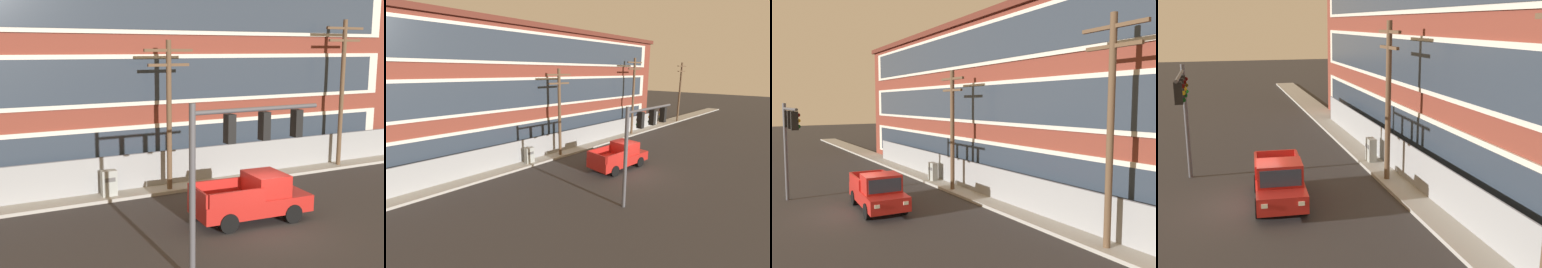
# 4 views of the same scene
# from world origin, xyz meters

# --- Properties ---
(ground_plane) EXTENTS (160.00, 160.00, 0.00)m
(ground_plane) POSITION_xyz_m (0.00, 0.00, 0.00)
(ground_plane) COLOR #333030
(sidewalk_building_side) EXTENTS (80.00, 2.09, 0.16)m
(sidewalk_building_side) POSITION_xyz_m (0.00, 7.13, 0.08)
(sidewalk_building_side) COLOR #9E9B93
(sidewalk_building_side) RESTS_ON ground
(brick_mill_building) EXTENTS (37.06, 11.15, 11.19)m
(brick_mill_building) POSITION_xyz_m (-2.51, 13.45, 5.61)
(brick_mill_building) COLOR brown
(brick_mill_building) RESTS_ON ground
(chain_link_fence) EXTENTS (33.86, 0.06, 1.96)m
(chain_link_fence) POSITION_xyz_m (0.50, 7.36, 1.00)
(chain_link_fence) COLOR gray
(chain_link_fence) RESTS_ON ground
(traffic_signal_mast) EXTENTS (4.71, 0.43, 5.58)m
(traffic_signal_mast) POSITION_xyz_m (-3.15, -2.61, 4.05)
(traffic_signal_mast) COLOR #4C4C51
(traffic_signal_mast) RESTS_ON ground
(pickup_truck_red) EXTENTS (5.12, 2.34, 2.00)m
(pickup_truck_red) POSITION_xyz_m (0.09, 1.15, 0.94)
(pickup_truck_red) COLOR #AD1E19
(pickup_truck_red) RESTS_ON ground
(utility_pole_near_corner) EXTENTS (2.54, 0.26, 7.57)m
(utility_pole_near_corner) POSITION_xyz_m (-1.38, 6.50, 4.24)
(utility_pole_near_corner) COLOR brown
(utility_pole_near_corner) RESTS_ON ground
(utility_pole_midblock) EXTENTS (2.75, 0.26, 8.83)m
(utility_pole_midblock) POSITION_xyz_m (9.96, 6.62, 4.93)
(utility_pole_midblock) COLOR brown
(utility_pole_midblock) RESTS_ON ground
(electrical_cabinet) EXTENTS (0.74, 0.43, 1.41)m
(electrical_cabinet) POSITION_xyz_m (-4.47, 6.70, 0.71)
(electrical_cabinet) COLOR #939993
(electrical_cabinet) RESTS_ON ground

